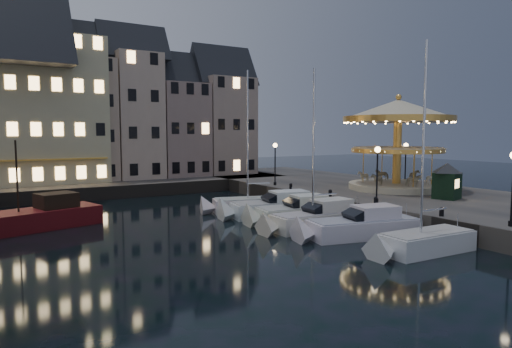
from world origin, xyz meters
TOP-DOWN VIEW (x-y plane):
  - ground at (0.00, 0.00)m, footprint 160.00×160.00m
  - quay_east at (14.00, 6.00)m, footprint 16.00×56.00m
  - quay_north at (-8.00, 28.00)m, footprint 44.00×12.00m
  - quaywall_e at (6.00, 6.00)m, footprint 0.15×44.00m
  - quaywall_n at (-6.00, 22.00)m, footprint 48.00×0.15m
  - streetlamp_b at (7.20, 1.00)m, footprint 0.44×0.44m
  - streetlamp_c at (7.20, 14.50)m, footprint 0.44×0.44m
  - streetlamp_d at (18.50, 8.00)m, footprint 0.44×0.44m
  - bollard_a at (6.60, -5.00)m, footprint 0.30×0.30m
  - bollard_b at (6.60, 0.50)m, footprint 0.30×0.30m
  - bollard_c at (6.60, 5.50)m, footprint 0.30×0.30m
  - bollard_d at (6.60, 11.00)m, footprint 0.30×0.30m
  - townhouse_nb at (-14.05, 30.00)m, footprint 6.16×8.00m
  - townhouse_nc at (-8.00, 30.00)m, footprint 6.82×8.00m
  - townhouse_nd at (-2.25, 30.00)m, footprint 5.50×8.00m
  - townhouse_ne at (3.20, 30.00)m, footprint 6.16×8.00m
  - townhouse_nf at (9.25, 30.00)m, footprint 6.82×8.00m
  - hotel_corner at (-14.00, 30.00)m, footprint 17.60×9.00m
  - motorboat_a at (2.11, -7.02)m, footprint 6.52×2.33m
  - motorboat_b at (1.99, -2.46)m, footprint 8.11×3.93m
  - motorboat_c at (1.38, 0.83)m, footprint 8.24×2.27m
  - motorboat_d at (1.50, 3.48)m, footprint 7.34×3.40m
  - motorboat_e at (1.56, 6.25)m, footprint 8.51×3.93m
  - motorboat_f at (0.95, 8.99)m, footprint 7.97×4.16m
  - red_fishing_boat at (-14.62, 10.85)m, footprint 8.84×5.04m
  - carousel at (15.01, 6.02)m, footprint 9.92×9.92m
  - ticket_kiosk at (13.41, -0.42)m, footprint 2.74×2.74m

SIDE VIEW (x-z plane):
  - ground at x=0.00m, z-range 0.00..0.00m
  - motorboat_f at x=0.95m, z-range -4.80..5.85m
  - motorboat_a at x=2.11m, z-range -4.87..5.94m
  - motorboat_d at x=1.50m, z-range -0.44..1.71m
  - motorboat_b at x=1.99m, z-range -0.43..1.72m
  - motorboat_e at x=1.56m, z-range -0.43..1.72m
  - quay_east at x=14.00m, z-range 0.00..1.30m
  - quay_north at x=-8.00m, z-range 0.00..1.30m
  - quaywall_e at x=6.00m, z-range 0.00..1.30m
  - quaywall_n at x=-6.00m, z-range 0.00..1.30m
  - motorboat_c at x=1.38m, z-range -4.80..6.15m
  - red_fishing_boat at x=-14.62m, z-range -2.39..3.82m
  - bollard_a at x=6.60m, z-range 1.32..1.89m
  - bollard_b at x=6.60m, z-range 1.32..1.89m
  - bollard_c at x=6.60m, z-range 1.32..1.89m
  - bollard_d at x=6.60m, z-range 1.32..1.89m
  - ticket_kiosk at x=13.41m, z-range 1.60..4.81m
  - streetlamp_b at x=7.20m, z-range 1.93..6.10m
  - streetlamp_c at x=7.20m, z-range 1.93..6.10m
  - streetlamp_d at x=18.50m, z-range 1.93..6.10m
  - carousel at x=15.01m, z-range 2.68..11.36m
  - townhouse_ne at x=3.20m, z-range 1.38..14.18m
  - townhouse_nb at x=-14.05m, z-range 1.38..15.18m
  - townhouse_nf at x=9.25m, z-range 1.38..15.18m
  - townhouse_nc at x=-8.00m, z-range 1.38..16.18m
  - townhouse_nd at x=-2.25m, z-range 1.38..17.18m
  - hotel_corner at x=-14.00m, z-range 1.38..18.18m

